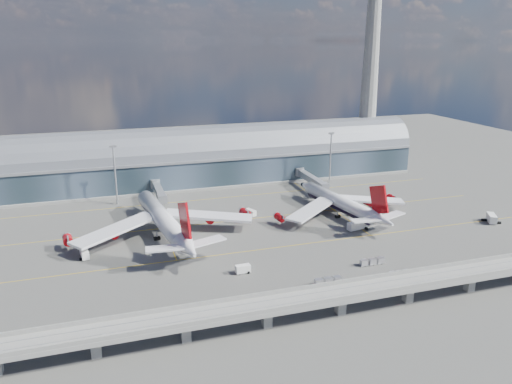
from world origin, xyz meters
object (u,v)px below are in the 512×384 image
object	(u,v)px
airliner_left	(164,220)
cargo_train_1	(399,273)
service_truck_4	(378,198)
service_truck_2	(358,225)
floodlight_mast_left	(115,173)
airliner_right	(341,203)
service_truck_5	(251,212)
service_truck_3	(492,218)
floodlight_mast_right	(330,157)
cargo_train_0	(328,281)
service_truck_0	(84,253)
service_truck_1	(243,269)
control_tower	(370,71)
cargo_train_2	(372,262)

from	to	relation	value
airliner_left	cargo_train_1	xyz separation A→B (m)	(62.34, -52.38, -5.45)
service_truck_4	service_truck_2	bearing A→B (deg)	-153.91
floodlight_mast_left	airliner_right	distance (m)	94.98
service_truck_4	service_truck_5	distance (m)	58.04
floodlight_mast_left	service_truck_3	bearing A→B (deg)	-26.31
airliner_left	service_truck_3	distance (m)	124.38
floodlight_mast_right	service_truck_2	xyz separation A→B (m)	(-16.50, -58.34, -12.00)
airliner_left	cargo_train_0	xyz separation A→B (m)	(39.76, -50.79, -5.22)
floodlight_mast_left	airliner_left	bearing A→B (deg)	-72.06
service_truck_0	service_truck_4	size ratio (longest dim) A/B	1.14
service_truck_1	service_truck_3	xyz separation A→B (m)	(103.55, 12.80, 0.37)
service_truck_5	cargo_train_0	xyz separation A→B (m)	(3.74, -63.18, -0.27)
control_tower	service_truck_5	bearing A→B (deg)	-145.03
service_truck_1	service_truck_0	bearing A→B (deg)	57.82
cargo_train_1	service_truck_5	bearing A→B (deg)	19.20
service_truck_1	service_truck_5	bearing A→B (deg)	-21.66
service_truck_2	service_truck_3	distance (m)	53.46
service_truck_4	cargo_train_1	bearing A→B (deg)	-137.71
service_truck_0	floodlight_mast_right	bearing A→B (deg)	16.31
airliner_right	cargo_train_1	distance (m)	54.82
service_truck_3	floodlight_mast_right	bearing A→B (deg)	147.75
floodlight_mast_right	service_truck_3	distance (m)	77.38
airliner_left	service_truck_5	world-z (taller)	airliner_left
service_truck_4	cargo_train_0	size ratio (longest dim) A/B	0.72
service_truck_1	service_truck_4	xyz separation A→B (m)	(75.57, 49.06, 0.32)
airliner_left	cargo_train_1	size ratio (longest dim) A/B	10.80
floodlight_mast_left	airliner_right	size ratio (longest dim) A/B	0.43
service_truck_3	cargo_train_0	world-z (taller)	service_truck_3
cargo_train_0	cargo_train_2	world-z (taller)	cargo_train_0
floodlight_mast_right	cargo_train_0	size ratio (longest dim) A/B	3.01
floodlight_mast_right	service_truck_2	distance (m)	61.80
floodlight_mast_left	service_truck_1	xyz separation A→B (m)	(32.64, -80.15, -12.32)
service_truck_1	cargo_train_1	size ratio (longest dim) A/B	0.69
floodlight_mast_right	service_truck_4	size ratio (longest dim) A/B	4.19
service_truck_3	service_truck_0	bearing A→B (deg)	-155.81
airliner_right	service_truck_0	distance (m)	98.46
floodlight_mast_left	airliner_left	world-z (taller)	floodlight_mast_left
floodlight_mast_left	cargo_train_1	xyz separation A→B (m)	(76.50, -96.10, -12.87)
airliner_right	service_truck_5	distance (m)	36.36
service_truck_2	cargo_train_0	world-z (taller)	service_truck_2
service_truck_3	service_truck_4	world-z (taller)	service_truck_3
control_tower	service_truck_5	distance (m)	115.13
airliner_right	floodlight_mast_left	bearing A→B (deg)	144.94
service_truck_0	service_truck_5	bearing A→B (deg)	10.31
floodlight_mast_right	airliner_left	distance (m)	96.62
floodlight_mast_left	cargo_train_0	bearing A→B (deg)	-60.30
service_truck_5	service_truck_2	bearing A→B (deg)	-60.03
floodlight_mast_left	service_truck_4	xyz separation A→B (m)	(108.21, -31.09, -12.00)
floodlight_mast_left	service_truck_2	bearing A→B (deg)	-34.94
service_truck_1	cargo_train_2	size ratio (longest dim) A/B	0.53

